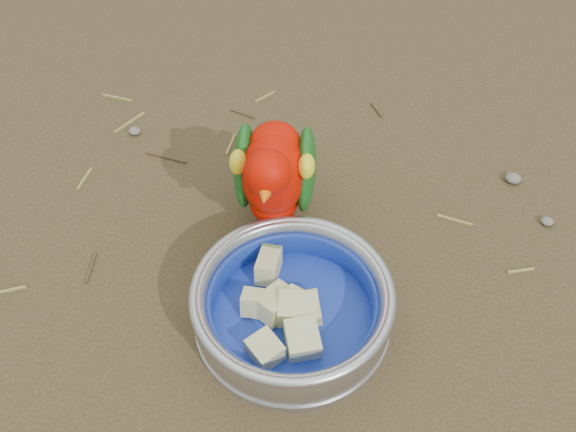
% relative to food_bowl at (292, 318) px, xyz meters
% --- Properties ---
extents(ground, '(60.00, 60.00, 0.00)m').
position_rel_food_bowl_xyz_m(ground, '(-0.01, -0.03, -0.01)').
color(ground, '#453621').
extents(food_bowl, '(0.22, 0.22, 0.02)m').
position_rel_food_bowl_xyz_m(food_bowl, '(0.00, 0.00, 0.00)').
color(food_bowl, '#B2B2BA').
rests_on(food_bowl, ground).
extents(bowl_wall, '(0.22, 0.22, 0.04)m').
position_rel_food_bowl_xyz_m(bowl_wall, '(0.00, 0.00, 0.03)').
color(bowl_wall, '#B2B2BA').
rests_on(bowl_wall, food_bowl).
extents(fruit_wedges, '(0.13, 0.13, 0.03)m').
position_rel_food_bowl_xyz_m(fruit_wedges, '(0.00, 0.00, 0.02)').
color(fruit_wedges, beige).
rests_on(fruit_wedges, food_bowl).
extents(lory_parrot, '(0.14, 0.22, 0.17)m').
position_rel_food_bowl_xyz_m(lory_parrot, '(-0.06, 0.13, 0.07)').
color(lory_parrot, '#C60D00').
rests_on(lory_parrot, ground).
extents(ground_debris, '(0.90, 0.80, 0.01)m').
position_rel_food_bowl_xyz_m(ground_debris, '(-0.03, 0.01, -0.01)').
color(ground_debris, olive).
rests_on(ground_debris, ground).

